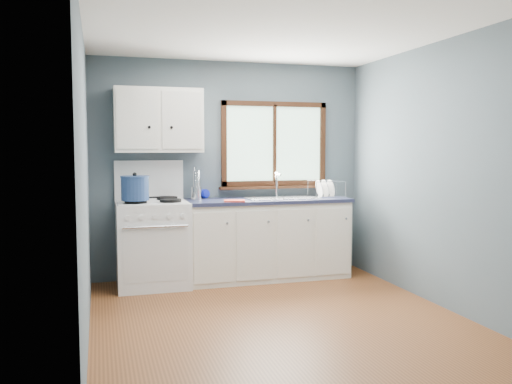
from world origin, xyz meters
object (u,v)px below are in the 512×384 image
object	(u,v)px
base_cabinets	(267,243)
skillet	(135,198)
sink	(282,203)
stockpot	(135,188)
gas_range	(153,241)
thermos	(196,185)
dish_rack	(326,192)
utensil_crock	(196,193)

from	to	relation	value
base_cabinets	skillet	world-z (taller)	skillet
base_cabinets	sink	size ratio (longest dim) A/B	2.20
stockpot	skillet	bearing A→B (deg)	-13.40
gas_range	stockpot	size ratio (longest dim) A/B	3.55
thermos	dish_rack	size ratio (longest dim) A/B	0.83
dish_rack	thermos	bearing A→B (deg)	176.98
base_cabinets	gas_range	bearing A→B (deg)	-179.18
thermos	dish_rack	world-z (taller)	thermos
dish_rack	utensil_crock	bearing A→B (deg)	178.29
utensil_crock	dish_rack	bearing A→B (deg)	-2.83
sink	utensil_crock	world-z (taller)	utensil_crock
sink	stockpot	size ratio (longest dim) A/B	2.19
sink	thermos	bearing A→B (deg)	170.36
base_cabinets	utensil_crock	world-z (taller)	utensil_crock
utensil_crock	dish_rack	world-z (taller)	utensil_crock
gas_range	sink	size ratio (longest dim) A/B	1.62
thermos	gas_range	bearing A→B (deg)	-160.55
gas_range	skillet	distance (m)	0.55
gas_range	base_cabinets	xyz separation A→B (m)	(1.31, 0.02, -0.08)
base_cabinets	thermos	distance (m)	1.05
gas_range	base_cabinets	bearing A→B (deg)	0.82
base_cabinets	skillet	distance (m)	1.61
gas_range	stockpot	distance (m)	0.65
utensil_crock	dish_rack	size ratio (longest dim) A/B	0.91
skillet	stockpot	bearing A→B (deg)	164.62
dish_rack	base_cabinets	bearing A→B (deg)	-174.88
base_cabinets	dish_rack	bearing A→B (deg)	4.00
base_cabinets	utensil_crock	distance (m)	1.00
gas_range	dish_rack	bearing A→B (deg)	1.99
base_cabinets	utensil_crock	bearing A→B (deg)	170.79
base_cabinets	utensil_crock	size ratio (longest dim) A/B	5.11
skillet	utensil_crock	xyz separation A→B (m)	(0.69, 0.32, 0.01)
gas_range	dish_rack	world-z (taller)	gas_range
gas_range	skillet	bearing A→B (deg)	-136.65
sink	stockpot	distance (m)	1.70
skillet	dish_rack	bearing A→B (deg)	4.26
base_cabinets	stockpot	bearing A→B (deg)	-172.67
gas_range	base_cabinets	world-z (taller)	gas_range
skillet	dish_rack	size ratio (longest dim) A/B	0.97
sink	dish_rack	size ratio (longest dim) A/B	2.12
thermos	dish_rack	xyz separation A→B (m)	(1.54, -0.11, -0.11)
base_cabinets	thermos	world-z (taller)	thermos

